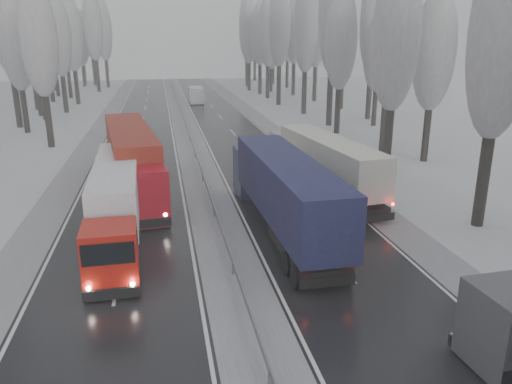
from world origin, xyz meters
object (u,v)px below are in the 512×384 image
object	(u,v)px
truck_blue_box	(281,187)
box_truck_distant	(196,95)
truck_red_red	(132,156)
truck_red_white	(116,195)
truck_cream_box	(322,159)

from	to	relation	value
truck_blue_box	box_truck_distant	xyz separation A→B (m)	(-0.36, 59.98, -1.20)
truck_blue_box	box_truck_distant	distance (m)	60.00
truck_red_red	truck_red_white	bearing A→B (deg)	-101.26
truck_cream_box	truck_red_white	size ratio (longest dim) A/B	1.05
truck_red_white	truck_blue_box	bearing A→B (deg)	-10.15
truck_red_white	box_truck_distant	bearing A→B (deg)	79.79
truck_blue_box	truck_red_white	xyz separation A→B (m)	(-9.07, 1.34, -0.37)
truck_blue_box	truck_red_white	size ratio (longest dim) A/B	1.17
truck_red_white	truck_red_red	distance (m)	7.87
truck_cream_box	truck_red_red	world-z (taller)	truck_red_red
truck_blue_box	box_truck_distant	bearing A→B (deg)	88.75
truck_cream_box	truck_red_white	bearing A→B (deg)	-164.33
truck_blue_box	truck_red_white	distance (m)	9.17
truck_blue_box	truck_red_red	distance (m)	12.53
truck_cream_box	box_truck_distant	bearing A→B (deg)	88.42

